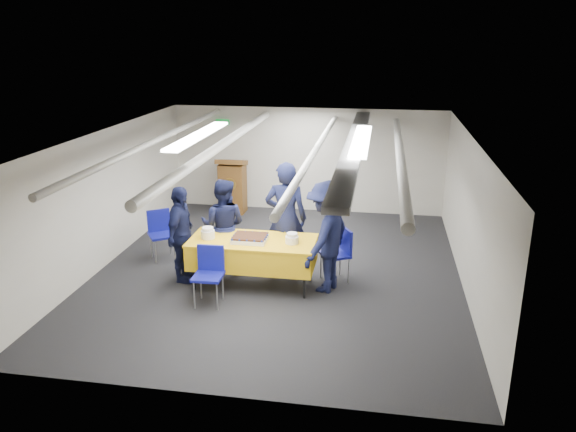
% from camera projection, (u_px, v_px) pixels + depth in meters
% --- Properties ---
extents(ground, '(7.00, 7.00, 0.00)m').
position_uv_depth(ground, '(279.00, 271.00, 9.51)').
color(ground, black).
rests_on(ground, ground).
extents(room_shell, '(6.00, 7.00, 2.30)m').
position_uv_depth(room_shell, '(288.00, 161.00, 9.31)').
color(room_shell, beige).
rests_on(room_shell, ground).
extents(serving_table, '(1.97, 0.91, 0.77)m').
position_uv_depth(serving_table, '(253.00, 252.00, 8.81)').
color(serving_table, black).
rests_on(serving_table, ground).
extents(sheet_cake, '(0.54, 0.42, 0.09)m').
position_uv_depth(sheet_cake, '(250.00, 238.00, 8.67)').
color(sheet_cake, white).
rests_on(sheet_cake, serving_table).
extents(plate_stack_left, '(0.22, 0.22, 0.18)m').
position_uv_depth(plate_stack_left, '(208.00, 233.00, 8.78)').
color(plate_stack_left, white).
rests_on(plate_stack_left, serving_table).
extents(plate_stack_right, '(0.21, 0.21, 0.16)m').
position_uv_depth(plate_stack_right, '(292.00, 239.00, 8.57)').
color(plate_stack_right, white).
rests_on(plate_stack_right, serving_table).
extents(podium, '(0.62, 0.53, 1.25)m').
position_uv_depth(podium, '(233.00, 186.00, 12.43)').
color(podium, brown).
rests_on(podium, ground).
extents(chair_near, '(0.43, 0.43, 0.87)m').
position_uv_depth(chair_near, '(209.00, 269.00, 8.25)').
color(chair_near, gray).
rests_on(chair_near, ground).
extents(chair_right, '(0.57, 0.57, 0.87)m').
position_uv_depth(chair_right, '(340.00, 249.00, 9.01)').
color(chair_right, gray).
rests_on(chair_right, ground).
extents(chair_left, '(0.58, 0.58, 0.87)m').
position_uv_depth(chair_left, '(160.00, 229.00, 9.91)').
color(chair_left, gray).
rests_on(chair_left, ground).
extents(sailor_a, '(0.70, 0.47, 1.90)m').
position_uv_depth(sailor_a, '(286.00, 218.00, 9.18)').
color(sailor_a, black).
rests_on(sailor_a, ground).
extents(sailor_b, '(0.78, 0.61, 1.59)m').
position_uv_depth(sailor_b, '(223.00, 226.00, 9.29)').
color(sailor_b, black).
rests_on(sailor_b, ground).
extents(sailor_c, '(0.39, 0.92, 1.57)m').
position_uv_depth(sailor_c, '(181.00, 235.00, 8.91)').
color(sailor_c, black).
rests_on(sailor_c, ground).
extents(sailor_d, '(1.01, 1.29, 1.75)m').
position_uv_depth(sailor_d, '(326.00, 237.00, 8.56)').
color(sailor_d, black).
rests_on(sailor_d, ground).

